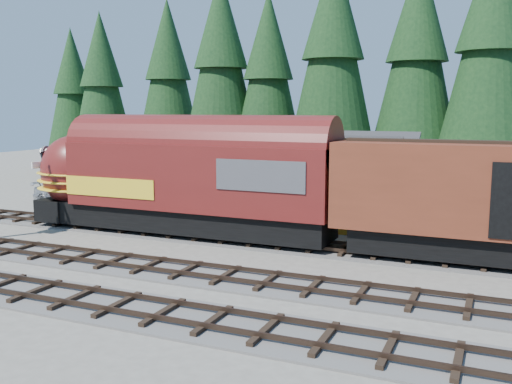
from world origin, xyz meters
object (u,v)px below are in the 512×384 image
at_px(locomotive, 169,183).
at_px(caboose, 203,158).
at_px(depot, 301,171).
at_px(pickup_truck_a, 104,197).
at_px(pickup_truck_b, 70,194).

distance_m(locomotive, caboose, 15.09).
bearing_deg(depot, pickup_truck_a, -168.88).
bearing_deg(caboose, locomotive, -68.10).
relative_size(caboose, pickup_truck_b, 2.01).
height_order(caboose, pickup_truck_b, caboose).
xyz_separation_m(locomotive, caboose, (-5.63, 14.00, 0.00)).
relative_size(pickup_truck_a, pickup_truck_b, 1.28).
bearing_deg(depot, caboose, 145.15).
height_order(caboose, pickup_truck_a, caboose).
relative_size(depot, caboose, 1.17).
distance_m(locomotive, pickup_truck_a, 8.68).
bearing_deg(depot, pickup_truck_b, -175.90).
bearing_deg(pickup_truck_b, locomotive, -115.22).
xyz_separation_m(caboose, pickup_truck_b, (-5.79, -8.69, -1.99)).
relative_size(locomotive, caboose, 1.63).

